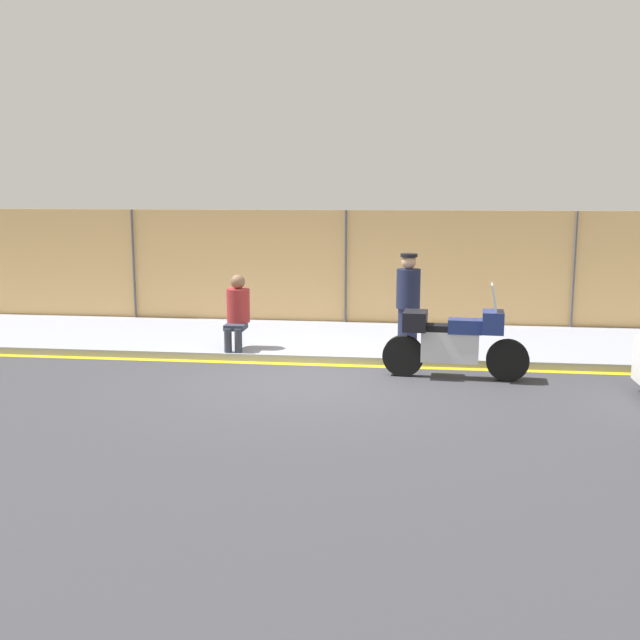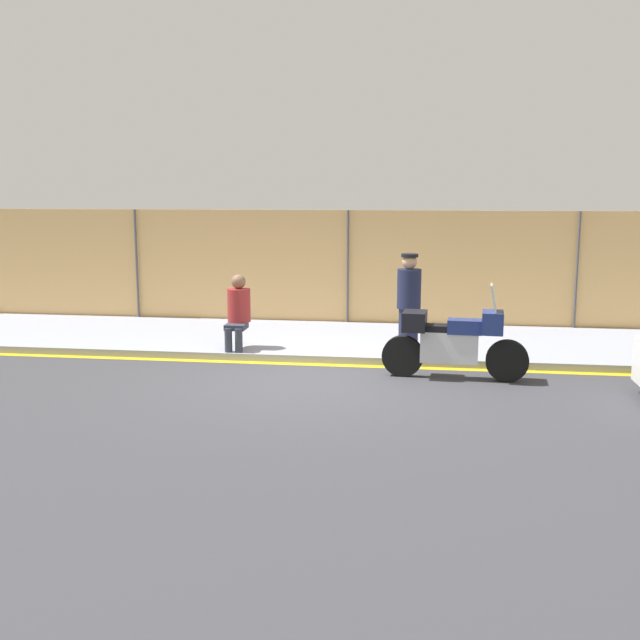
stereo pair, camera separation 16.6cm
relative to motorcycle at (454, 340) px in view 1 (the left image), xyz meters
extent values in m
plane|color=#38383D|center=(-2.09, -0.49, -0.61)|extent=(120.00, 120.00, 0.00)
cube|color=#8E93A3|center=(-2.09, 2.43, -0.55)|extent=(34.79, 3.42, 0.13)
cube|color=gold|center=(-2.09, 0.63, -0.61)|extent=(34.79, 0.18, 0.01)
cube|color=#E5B26B|center=(-2.09, 4.23, 0.64)|extent=(33.06, 0.08, 2.51)
cylinder|color=#4C4C51|center=(-6.77, 4.13, 0.64)|extent=(0.05, 0.05, 2.51)
cylinder|color=#4C4C51|center=(-2.09, 4.13, 0.64)|extent=(0.05, 0.05, 2.51)
cylinder|color=#4C4C51|center=(2.59, 4.13, 0.64)|extent=(0.05, 0.05, 2.51)
cylinder|color=black|center=(0.83, -0.06, -0.28)|extent=(0.66, 0.19, 0.65)
cylinder|color=black|center=(-0.78, 0.06, -0.28)|extent=(0.66, 0.19, 0.65)
cube|color=silver|center=(-0.06, 0.00, -0.10)|extent=(0.90, 0.34, 0.49)
cube|color=navy|center=(0.17, -0.01, 0.23)|extent=(0.54, 0.35, 0.22)
cube|color=black|center=(-0.15, 0.01, 0.19)|extent=(0.62, 0.32, 0.10)
cube|color=navy|center=(0.59, -0.04, 0.31)|extent=(0.35, 0.50, 0.34)
cube|color=silver|center=(0.59, -0.04, 0.69)|extent=(0.14, 0.43, 0.42)
cube|color=black|center=(-0.60, 0.04, 0.29)|extent=(0.40, 0.53, 0.30)
cylinder|color=#191E38|center=(-0.74, 1.73, -0.13)|extent=(0.35, 0.35, 0.70)
cylinder|color=#191E38|center=(-0.74, 1.73, 0.57)|extent=(0.43, 0.43, 0.70)
sphere|color=tan|center=(-0.74, 1.73, 1.06)|extent=(0.26, 0.26, 0.26)
cylinder|color=black|center=(-0.74, 1.73, 1.17)|extent=(0.30, 0.30, 0.06)
cylinder|color=#2D3342|center=(-3.83, 0.83, -0.27)|extent=(0.13, 0.13, 0.42)
cylinder|color=#2D3342|center=(-3.64, 0.83, -0.27)|extent=(0.13, 0.13, 0.42)
cube|color=#2D3342|center=(-3.74, 1.04, -0.06)|extent=(0.35, 0.42, 0.10)
cylinder|color=maroon|center=(-3.74, 1.25, 0.29)|extent=(0.41, 0.41, 0.59)
sphere|color=brown|center=(-3.74, 1.25, 0.71)|extent=(0.26, 0.26, 0.26)
camera|label=1|loc=(-0.61, -11.61, 2.31)|focal=42.00mm
camera|label=2|loc=(-0.44, -11.59, 2.31)|focal=42.00mm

